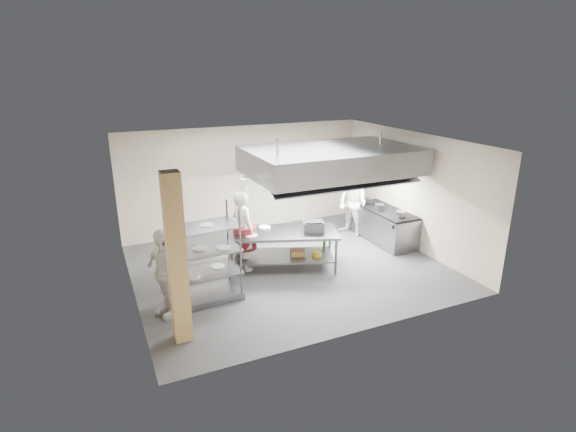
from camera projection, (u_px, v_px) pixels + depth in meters
name	position (u px, v px, depth m)	size (l,w,h in m)	color
floor	(289.00, 267.00, 10.67)	(7.00, 7.00, 0.00)	#3D3D40
ceiling	(289.00, 141.00, 9.72)	(7.00, 7.00, 0.00)	silver
wall_back	(245.00, 179.00, 12.79)	(7.00, 7.00, 0.00)	#AD9F89
wall_left	(127.00, 229.00, 8.83)	(6.00, 6.00, 0.00)	#AD9F89
wall_right	(412.00, 191.00, 11.57)	(6.00, 6.00, 0.00)	#AD9F89
column	(177.00, 260.00, 7.42)	(0.30, 0.30, 3.00)	tan
exhaust_hood	(331.00, 160.00, 10.77)	(4.00, 2.50, 0.60)	slate
hood_strip_a	(297.00, 177.00, 10.52)	(1.60, 0.12, 0.04)	white
hood_strip_b	(362.00, 170.00, 11.22)	(1.60, 0.12, 0.04)	white
wall_shelf	(304.00, 174.00, 13.36)	(1.50, 0.28, 0.04)	slate
island	(283.00, 250.00, 10.53)	(2.52, 1.05, 0.91)	gray
island_worktop	(283.00, 233.00, 10.40)	(2.52, 1.05, 0.06)	slate
island_undershelf	(283.00, 256.00, 10.58)	(2.32, 0.95, 0.04)	slate
pass_rack	(206.00, 255.00, 8.91)	(1.31, 0.76, 1.96)	slate
cooking_range	(384.00, 226.00, 12.18)	(0.80, 2.00, 0.84)	slate
range_top	(385.00, 211.00, 12.03)	(0.78, 1.96, 0.06)	black
chef_head	(243.00, 231.00, 10.32)	(0.70, 0.46, 1.91)	silver
chef_line	(353.00, 204.00, 12.46)	(0.89, 0.70, 1.84)	white
chef_plating	(164.00, 273.00, 8.39)	(1.02, 0.43, 1.75)	silver
griddle	(313.00, 227.00, 10.38)	(0.47, 0.36, 0.23)	slate
wicker_basket	(298.00, 253.00, 10.53)	(0.33, 0.23, 0.14)	olive
stockpot	(379.00, 207.00, 11.90)	(0.25, 0.25, 0.17)	slate
plate_stack	(207.00, 271.00, 9.03)	(0.28, 0.28, 0.05)	white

